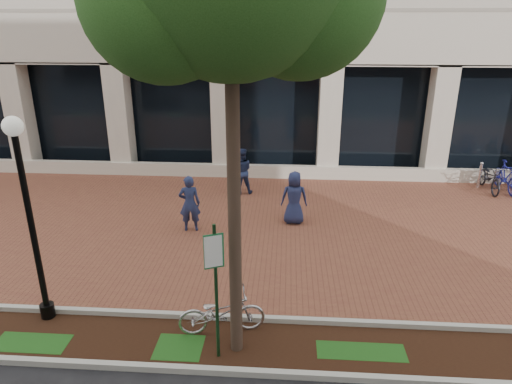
# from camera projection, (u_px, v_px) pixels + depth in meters

# --- Properties ---
(ground) EXTENTS (120.00, 120.00, 0.00)m
(ground) POSITION_uv_depth(u_px,v_px,m) (270.00, 227.00, 13.34)
(ground) COLOR black
(ground) RESTS_ON ground
(brick_plaza) EXTENTS (40.00, 9.00, 0.01)m
(brick_plaza) POSITION_uv_depth(u_px,v_px,m) (270.00, 227.00, 13.34)
(brick_plaza) COLOR brown
(brick_plaza) RESTS_ON ground
(planting_strip) EXTENTS (40.00, 1.50, 0.01)m
(planting_strip) POSITION_uv_depth(u_px,v_px,m) (258.00, 346.00, 8.43)
(planting_strip) COLOR black
(planting_strip) RESTS_ON ground
(curb_plaza_side) EXTENTS (40.00, 0.12, 0.12)m
(curb_plaza_side) POSITION_uv_depth(u_px,v_px,m) (260.00, 319.00, 9.12)
(curb_plaza_side) COLOR #ACADA3
(curb_plaza_side) RESTS_ON ground
(curb_street_side) EXTENTS (40.00, 0.12, 0.12)m
(curb_street_side) POSITION_uv_depth(u_px,v_px,m) (255.00, 373.00, 7.71)
(curb_street_side) COLOR #ACADA3
(curb_street_side) RESTS_ON ground
(parking_sign) EXTENTS (0.34, 0.07, 2.60)m
(parking_sign) POSITION_uv_depth(u_px,v_px,m) (216.00, 277.00, 7.60)
(parking_sign) COLOR #14371B
(parking_sign) RESTS_ON ground
(lamppost) EXTENTS (0.36, 0.36, 4.11)m
(lamppost) POSITION_uv_depth(u_px,v_px,m) (29.00, 211.00, 8.46)
(lamppost) COLOR black
(lamppost) RESTS_ON ground
(locked_bicycle) EXTENTS (1.75, 0.92, 0.87)m
(locked_bicycle) POSITION_uv_depth(u_px,v_px,m) (222.00, 312.00, 8.69)
(locked_bicycle) COLOR #B0B0B4
(locked_bicycle) RESTS_ON ground
(pedestrian_left) EXTENTS (0.65, 0.48, 1.65)m
(pedestrian_left) POSITION_uv_depth(u_px,v_px,m) (190.00, 204.00, 12.85)
(pedestrian_left) COLOR #1F274D
(pedestrian_left) RESTS_ON ground
(pedestrian_mid) EXTENTS (0.88, 0.74, 1.61)m
(pedestrian_mid) POSITION_uv_depth(u_px,v_px,m) (241.00, 171.00, 15.70)
(pedestrian_mid) COLOR #1E294C
(pedestrian_mid) RESTS_ON ground
(pedestrian_right) EXTENTS (0.79, 0.52, 1.59)m
(pedestrian_right) POSITION_uv_depth(u_px,v_px,m) (294.00, 198.00, 13.34)
(pedestrian_right) COLOR #1D244A
(pedestrian_right) RESTS_ON ground
(bollard) EXTENTS (0.12, 0.12, 0.98)m
(bollard) POSITION_uv_depth(u_px,v_px,m) (480.00, 175.00, 16.32)
(bollard) COLOR silver
(bollard) RESTS_ON ground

